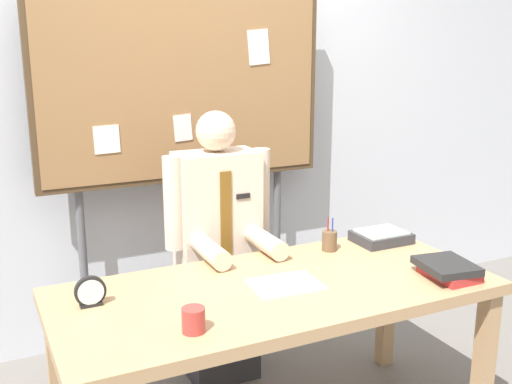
% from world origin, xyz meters
% --- Properties ---
extents(back_wall, '(6.40, 0.08, 2.70)m').
position_xyz_m(back_wall, '(0.00, 1.28, 1.35)').
color(back_wall, silver).
rests_on(back_wall, ground_plane).
extents(desk, '(1.80, 0.80, 0.73)m').
position_xyz_m(desk, '(0.00, 0.00, 0.65)').
color(desk, tan).
rests_on(desk, ground_plane).
extents(person, '(0.55, 0.56, 1.38)m').
position_xyz_m(person, '(0.00, 0.62, 0.64)').
color(person, '#2D2D33').
rests_on(person, ground_plane).
extents(bulletin_board, '(1.59, 0.09, 1.97)m').
position_xyz_m(bulletin_board, '(0.00, 1.07, 1.43)').
color(bulletin_board, '#4C3823').
rests_on(bulletin_board, ground_plane).
extents(book_stack, '(0.24, 0.27, 0.07)m').
position_xyz_m(book_stack, '(0.69, -0.23, 0.77)').
color(book_stack, '#B22D2D').
rests_on(book_stack, desk).
extents(open_notebook, '(0.29, 0.22, 0.01)m').
position_xyz_m(open_notebook, '(0.03, -0.02, 0.74)').
color(open_notebook, '#F4EFCC').
rests_on(open_notebook, desk).
extents(desk_clock, '(0.12, 0.04, 0.12)m').
position_xyz_m(desk_clock, '(-0.72, 0.13, 0.78)').
color(desk_clock, black).
rests_on(desk_clock, desk).
extents(coffee_mug, '(0.08, 0.08, 0.09)m').
position_xyz_m(coffee_mug, '(-0.44, -0.23, 0.77)').
color(coffee_mug, '#B23833').
rests_on(coffee_mug, desk).
extents(pen_holder, '(0.07, 0.07, 0.16)m').
position_xyz_m(pen_holder, '(0.42, 0.27, 0.78)').
color(pen_holder, brown).
rests_on(pen_holder, desk).
extents(paper_tray, '(0.26, 0.20, 0.06)m').
position_xyz_m(paper_tray, '(0.72, 0.26, 0.76)').
color(paper_tray, '#333338').
rests_on(paper_tray, desk).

